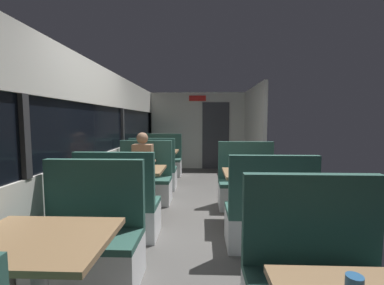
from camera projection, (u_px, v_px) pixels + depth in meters
ground_plane at (193, 223)px, 3.71m from camera, size 3.30×9.20×0.02m
carriage_window_panel_left at (91, 146)px, 3.67m from camera, size 0.09×8.48×2.30m
carriage_end_bulkhead at (199, 131)px, 7.79m from camera, size 2.90×0.11×2.30m
carriage_aisle_panel_right at (253, 133)px, 6.54m from camera, size 0.08×2.40×2.30m
dining_table_near_window at (38, 253)px, 1.61m from camera, size 0.90×0.70×0.74m
bench_near_window_facing_entry at (89, 246)px, 2.33m from camera, size 0.95×0.50×1.10m
dining_table_mid_window at (134, 175)px, 3.88m from camera, size 0.90×0.70×0.74m
bench_mid_window_facing_end at (120, 212)px, 3.21m from camera, size 0.95×0.50×1.10m
bench_mid_window_facing_entry at (145, 184)px, 4.61m from camera, size 0.95×0.50×1.10m
dining_table_far_window at (159, 155)px, 6.16m from camera, size 0.90×0.70×0.74m
bench_far_window_facing_end at (154, 174)px, 5.49m from camera, size 0.95×0.50×1.10m
bench_far_window_facing_entry at (163, 163)px, 6.88m from camera, size 0.95×0.50×1.10m
dining_table_rear_aisle at (256, 179)px, 3.62m from camera, size 0.90×0.70×0.74m
bench_rear_aisle_facing_end at (268, 220)px, 2.95m from camera, size 0.95×0.50×1.10m
bench_rear_aisle_facing_entry at (247, 188)px, 4.34m from camera, size 0.95×0.50×1.10m
seated_passenger at (143, 173)px, 4.52m from camera, size 0.47×0.55×1.26m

